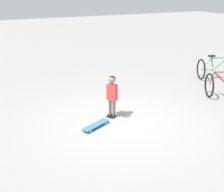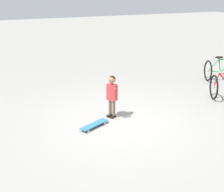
# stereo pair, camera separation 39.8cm
# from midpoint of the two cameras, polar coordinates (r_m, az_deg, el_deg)

# --- Properties ---
(ground_plane) EXTENTS (50.00, 50.00, 0.00)m
(ground_plane) POSITION_cam_midpoint_polar(r_m,az_deg,el_deg) (7.12, 0.23, -5.03)
(ground_plane) COLOR gray
(child_person) EXTENTS (0.41, 0.26, 1.06)m
(child_person) POSITION_cam_midpoint_polar(r_m,az_deg,el_deg) (7.16, -1.60, 0.78)
(child_person) COLOR brown
(child_person) RESTS_ON ground
(skateboard) EXTENTS (0.50, 0.78, 0.07)m
(skateboard) POSITION_cam_midpoint_polar(r_m,az_deg,el_deg) (6.86, -4.80, -5.60)
(skateboard) COLOR teal
(skateboard) RESTS_ON ground
(bicycle_near) EXTENTS (1.05, 1.25, 0.85)m
(bicycle_near) POSITION_cam_midpoint_polar(r_m,az_deg,el_deg) (10.88, 18.25, 5.10)
(bicycle_near) COLOR black
(bicycle_near) RESTS_ON ground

